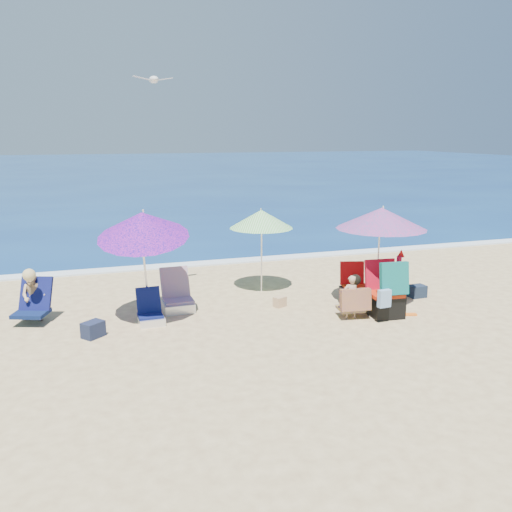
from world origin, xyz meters
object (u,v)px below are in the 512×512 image
object	(u,v)px
furled_umbrella	(398,279)
chair_navy	(151,315)
person_left	(33,296)
umbrella_striped	(261,219)
umbrella_blue	(142,225)
umbrella_turquoise	(381,218)
camp_chair_right	(386,296)
chair_rainbow	(177,299)
person_center	(353,298)
seagull	(154,80)
camp_chair_left	(352,292)

from	to	relation	value
furled_umbrella	chair_navy	xyz separation A→B (m)	(-4.59, 0.91, -0.53)
chair_navy	person_left	world-z (taller)	person_left
umbrella_striped	umbrella_blue	bearing A→B (deg)	-153.25
umbrella_turquoise	person_left	size ratio (longest dim) A/B	1.92
umbrella_blue	camp_chair_right	size ratio (longest dim) A/B	2.01
chair_navy	camp_chair_right	size ratio (longest dim) A/B	0.56
furled_umbrella	chair_navy	distance (m)	4.71
chair_rainbow	camp_chair_right	distance (m)	4.03
person_center	person_left	world-z (taller)	person_left
umbrella_turquoise	furled_umbrella	distance (m)	1.23
chair_rainbow	umbrella_striped	bearing A→B (deg)	21.06
umbrella_striped	seagull	world-z (taller)	seagull
person_left	umbrella_striped	bearing A→B (deg)	7.52
seagull	umbrella_striped	bearing A→B (deg)	3.17
umbrella_turquoise	camp_chair_right	distance (m)	1.54
umbrella_turquoise	furled_umbrella	xyz separation A→B (m)	(0.09, -0.57, -1.09)
umbrella_blue	camp_chair_right	bearing A→B (deg)	-13.47
camp_chair_right	seagull	xyz separation A→B (m)	(-3.89, 2.26, 4.00)
camp_chair_left	person_left	size ratio (longest dim) A/B	0.81
umbrella_turquoise	camp_chair_left	xyz separation A→B (m)	(-0.45, 0.22, -1.53)
furled_umbrella	seagull	xyz separation A→B (m)	(-4.19, 2.17, 3.70)
furled_umbrella	camp_chair_right	world-z (taller)	furled_umbrella
umbrella_blue	seagull	distance (m)	2.88
seagull	camp_chair_right	bearing A→B (deg)	-30.15
seagull	umbrella_blue	bearing A→B (deg)	-110.77
umbrella_turquoise	chair_rainbow	world-z (taller)	umbrella_turquoise
umbrella_blue	person_center	size ratio (longest dim) A/B	2.65
chair_navy	person_center	xyz separation A→B (m)	(3.64, -0.89, 0.24)
camp_chair_right	person_center	bearing A→B (deg)	170.96
camp_chair_left	seagull	xyz separation A→B (m)	(-3.65, 1.38, 4.14)
chair_navy	camp_chair_left	size ratio (longest dim) A/B	0.73
chair_navy	person_left	xyz separation A→B (m)	(-2.02, 0.78, 0.31)
umbrella_striped	person_center	bearing A→B (deg)	-65.35
furled_umbrella	seagull	distance (m)	6.00
umbrella_striped	person_left	xyz separation A→B (m)	(-4.62, -0.61, -1.12)
chair_rainbow	camp_chair_left	bearing A→B (deg)	-12.04
camp_chair_left	chair_navy	bearing A→B (deg)	178.36
chair_navy	chair_rainbow	world-z (taller)	chair_rainbow
furled_umbrella	person_center	xyz separation A→B (m)	(-0.95, 0.01, -0.28)
camp_chair_right	seagull	size ratio (longest dim) A/B	1.44
person_left	seagull	size ratio (longest dim) A/B	1.36
umbrella_blue	chair_navy	distance (m)	1.66
chair_rainbow	camp_chair_right	world-z (taller)	camp_chair_right
person_center	umbrella_striped	bearing A→B (deg)	114.65
camp_chair_left	camp_chair_right	size ratio (longest dim) A/B	0.77
chair_rainbow	umbrella_turquoise	bearing A→B (deg)	-13.82
umbrella_blue	chair_rainbow	xyz separation A→B (m)	(0.67, 0.57, -1.61)
camp_chair_left	camp_chair_right	bearing A→B (deg)	-74.70
seagull	chair_rainbow	bearing A→B (deg)	-72.46
furled_umbrella	umbrella_turquoise	bearing A→B (deg)	99.09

